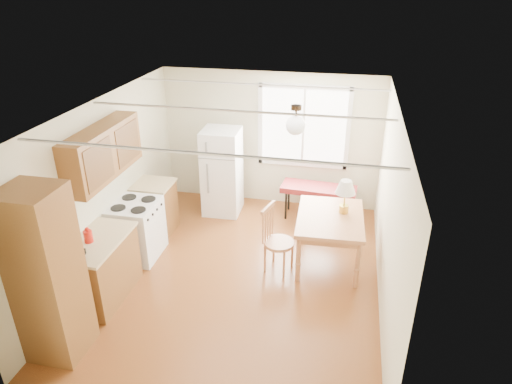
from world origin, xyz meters
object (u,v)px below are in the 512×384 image
(bench, at_px, (319,190))
(chair, at_px, (273,234))
(refrigerator, at_px, (222,172))
(dining_table, at_px, (330,222))

(bench, bearing_deg, chair, -102.37)
(refrigerator, relative_size, dining_table, 1.20)
(refrigerator, bearing_deg, dining_table, -34.08)
(bench, distance_m, dining_table, 1.44)
(dining_table, bearing_deg, refrigerator, 145.17)
(refrigerator, height_order, chair, refrigerator)
(bench, xyz_separation_m, chair, (-0.52, -1.73, 0.04))
(refrigerator, bearing_deg, bench, 2.28)
(refrigerator, relative_size, bench, 1.17)
(refrigerator, xyz_separation_m, dining_table, (2.02, -1.29, -0.09))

